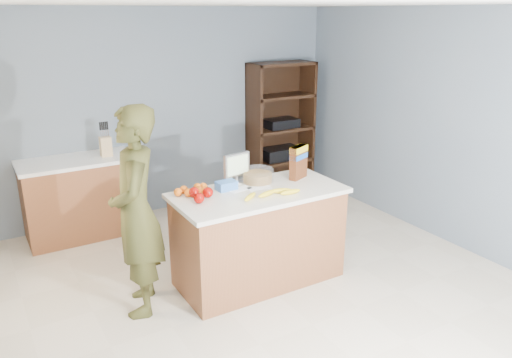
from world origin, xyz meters
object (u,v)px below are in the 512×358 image
shelving_unit (279,131)px  person (136,212)px  cereal_box (299,160)px  counter_peninsula (259,240)px  tv (237,166)px

shelving_unit → person: bearing=-143.8°
person → cereal_box: size_ratio=5.49×
counter_peninsula → person: size_ratio=0.88×
shelving_unit → person: (-2.65, -1.94, 0.02)m
tv → counter_peninsula: bearing=-80.9°
tv → cereal_box: cereal_box is taller
cereal_box → shelving_unit: bearing=61.8°
tv → cereal_box: size_ratio=0.88×
counter_peninsula → shelving_unit: 2.61m
shelving_unit → cereal_box: size_ratio=5.59×
shelving_unit → cereal_box: 2.20m
person → cereal_box: 1.63m
person → tv: person is taller
counter_peninsula → shelving_unit: bearing=52.9°
person → tv: bearing=120.4°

